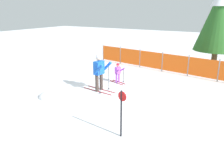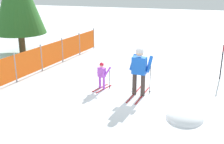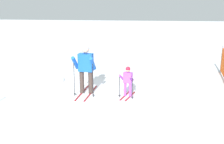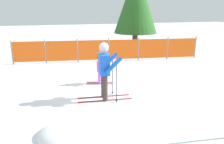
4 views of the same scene
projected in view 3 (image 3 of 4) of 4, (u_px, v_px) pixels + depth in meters
name	position (u px, v px, depth m)	size (l,w,h in m)	color
ground_plane	(89.00, 93.00, 9.43)	(60.00, 60.00, 0.00)	white
skier_adult	(86.00, 64.00, 9.16)	(1.61, 0.74, 1.68)	maroon
skier_child	(128.00, 79.00, 8.98)	(0.96, 0.53, 1.00)	maroon
snow_mound	(51.00, 81.00, 10.78)	(1.26, 1.07, 0.50)	white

